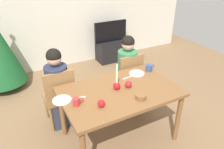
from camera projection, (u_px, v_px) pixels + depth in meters
The scene contains 19 objects.
ground_plane at pixel (119, 136), 2.91m from camera, with size 7.68×7.68×0.00m, color brown.
back_wall at pixel (57, 7), 4.31m from camera, with size 6.40×0.10×2.60m, color beige.
dining_table at pixel (120, 96), 2.59m from camera, with size 1.40×0.90×0.75m.
chair_left at pixel (60, 95), 2.89m from camera, with size 0.40×0.40×0.90m.
chair_right at pixel (128, 77), 3.35m from camera, with size 0.40×0.40×0.90m.
person_left_child at pixel (58, 90), 2.89m from camera, with size 0.30×0.30×1.17m.
person_right_child at pixel (127, 73), 3.34m from camera, with size 0.30×0.30×1.17m.
tv_stand at pixel (111, 51), 5.03m from camera, with size 0.64×0.40×0.48m, color black.
tv at pixel (111, 31), 4.81m from camera, with size 0.79×0.05×0.46m.
candle_centerpiece at pixel (117, 84), 2.54m from camera, with size 0.09×0.09×0.33m.
plate_left at pixel (62, 100), 2.36m from camera, with size 0.21×0.21×0.01m, color white.
plate_right at pixel (137, 73), 2.92m from camera, with size 0.21×0.21×0.01m, color silver.
mug_left at pixel (77, 102), 2.27m from camera, with size 0.12×0.08×0.09m.
mug_right at pixel (149, 68), 2.98m from camera, with size 0.13×0.09×0.10m.
fork_left at pixel (78, 98), 2.41m from camera, with size 0.18×0.01×0.01m, color silver.
fork_right at pixel (128, 77), 2.83m from camera, with size 0.18×0.01×0.01m, color silver.
bowl_walnuts at pixel (141, 97), 2.39m from camera, with size 0.13×0.13×0.05m, color brown.
apple_near_candle at pixel (101, 103), 2.25m from camera, with size 0.08×0.08×0.08m, color red.
apple_by_left_plate at pixel (128, 84), 2.59m from camera, with size 0.09×0.09×0.09m, color red.
Camera 1 is at (-1.09, -1.86, 2.13)m, focal length 34.01 mm.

